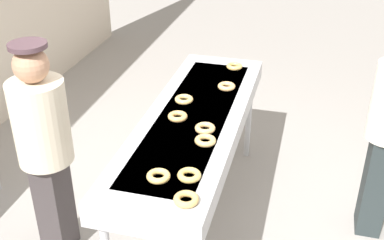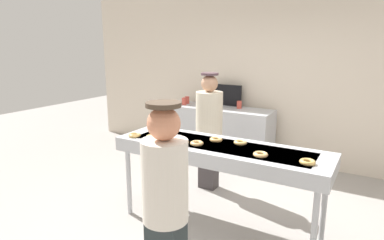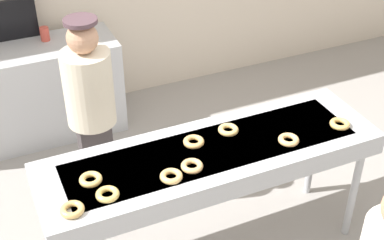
{
  "view_description": "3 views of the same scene",
  "coord_description": "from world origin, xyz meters",
  "px_view_note": "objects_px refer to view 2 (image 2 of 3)",
  "views": [
    {
      "loc": [
        -2.95,
        -0.77,
        2.6
      ],
      "look_at": [
        -0.29,
        -0.06,
        1.07
      ],
      "focal_mm": 45.22,
      "sensor_mm": 36.0,
      "label": 1
    },
    {
      "loc": [
        1.42,
        -3.0,
        1.98
      ],
      "look_at": [
        -0.34,
        0.01,
        1.18
      ],
      "focal_mm": 30.79,
      "sensor_mm": 36.0,
      "label": 2
    },
    {
      "loc": [
        -1.26,
        -2.51,
        3.08
      ],
      "look_at": [
        -0.12,
        0.05,
        1.18
      ],
      "focal_mm": 50.54,
      "sensor_mm": 36.0,
      "label": 3
    }
  ],
  "objects_px": {
    "glazed_donut_8": "(197,143)",
    "paper_cup_1": "(184,101)",
    "glazed_donut_6": "(152,137)",
    "worker_baker": "(209,123)",
    "fryer_conveyor": "(219,152)",
    "glazed_donut_7": "(261,154)",
    "glazed_donut_4": "(307,162)",
    "glazed_donut_3": "(135,135)",
    "glazed_donut_2": "(240,143)",
    "glazed_donut_0": "(182,142)",
    "glazed_donut_5": "(216,140)",
    "customer_waiting": "(165,209)",
    "prep_counter": "(221,134)",
    "paper_cup_0": "(187,100)",
    "paper_cup_2": "(239,105)",
    "menu_display": "(228,95)",
    "glazed_donut_1": "(157,133)"
  },
  "relations": [
    {
      "from": "glazed_donut_5",
      "to": "paper_cup_1",
      "type": "bearing_deg",
      "value": 129.82
    },
    {
      "from": "glazed_donut_8",
      "to": "menu_display",
      "type": "distance_m",
      "value": 2.53
    },
    {
      "from": "glazed_donut_4",
      "to": "worker_baker",
      "type": "xyz_separation_m",
      "value": [
        -1.49,
        1.0,
        -0.04
      ]
    },
    {
      "from": "glazed_donut_0",
      "to": "worker_baker",
      "type": "relative_size",
      "value": 0.09
    },
    {
      "from": "glazed_donut_7",
      "to": "fryer_conveyor",
      "type": "bearing_deg",
      "value": 164.17
    },
    {
      "from": "glazed_donut_0",
      "to": "glazed_donut_1",
      "type": "height_order",
      "value": "same"
    },
    {
      "from": "customer_waiting",
      "to": "paper_cup_1",
      "type": "xyz_separation_m",
      "value": [
        -1.89,
        3.31,
        0.07
      ]
    },
    {
      "from": "glazed_donut_6",
      "to": "paper_cup_1",
      "type": "distance_m",
      "value": 2.3
    },
    {
      "from": "paper_cup_2",
      "to": "glazed_donut_5",
      "type": "bearing_deg",
      "value": -74.5
    },
    {
      "from": "glazed_donut_5",
      "to": "glazed_donut_0",
      "type": "bearing_deg",
      "value": -135.27
    },
    {
      "from": "glazed_donut_2",
      "to": "paper_cup_2",
      "type": "xyz_separation_m",
      "value": [
        -0.84,
        2.01,
        0.01
      ]
    },
    {
      "from": "glazed_donut_8",
      "to": "paper_cup_1",
      "type": "bearing_deg",
      "value": 124.58
    },
    {
      "from": "glazed_donut_7",
      "to": "prep_counter",
      "type": "xyz_separation_m",
      "value": [
        -1.43,
        2.18,
        -0.51
      ]
    },
    {
      "from": "fryer_conveyor",
      "to": "customer_waiting",
      "type": "bearing_deg",
      "value": -79.6
    },
    {
      "from": "glazed_donut_5",
      "to": "worker_baker",
      "type": "bearing_deg",
      "value": 122.03
    },
    {
      "from": "glazed_donut_6",
      "to": "glazed_donut_7",
      "type": "relative_size",
      "value": 1.0
    },
    {
      "from": "fryer_conveyor",
      "to": "glazed_donut_7",
      "type": "height_order",
      "value": "glazed_donut_7"
    },
    {
      "from": "fryer_conveyor",
      "to": "menu_display",
      "type": "xyz_separation_m",
      "value": [
        -0.94,
        2.28,
        0.23
      ]
    },
    {
      "from": "glazed_donut_8",
      "to": "paper_cup_1",
      "type": "xyz_separation_m",
      "value": [
        -1.44,
        2.08,
        0.01
      ]
    },
    {
      "from": "glazed_donut_3",
      "to": "menu_display",
      "type": "height_order",
      "value": "menu_display"
    },
    {
      "from": "paper_cup_0",
      "to": "prep_counter",
      "type": "bearing_deg",
      "value": -4.93
    },
    {
      "from": "worker_baker",
      "to": "customer_waiting",
      "type": "bearing_deg",
      "value": 101.28
    },
    {
      "from": "glazed_donut_0",
      "to": "glazed_donut_6",
      "type": "distance_m",
      "value": 0.4
    },
    {
      "from": "glazed_donut_0",
      "to": "prep_counter",
      "type": "height_order",
      "value": "glazed_donut_0"
    },
    {
      "from": "paper_cup_0",
      "to": "paper_cup_1",
      "type": "height_order",
      "value": "same"
    },
    {
      "from": "customer_waiting",
      "to": "paper_cup_0",
      "type": "distance_m",
      "value": 3.94
    },
    {
      "from": "menu_display",
      "to": "prep_counter",
      "type": "bearing_deg",
      "value": -90.0
    },
    {
      "from": "prep_counter",
      "to": "fryer_conveyor",
      "type": "bearing_deg",
      "value": -65.29
    },
    {
      "from": "glazed_donut_0",
      "to": "glazed_donut_2",
      "type": "bearing_deg",
      "value": 28.69
    },
    {
      "from": "glazed_donut_1",
      "to": "paper_cup_2",
      "type": "distance_m",
      "value": 2.14
    },
    {
      "from": "paper_cup_1",
      "to": "menu_display",
      "type": "bearing_deg",
      "value": 25.02
    },
    {
      "from": "glazed_donut_4",
      "to": "glazed_donut_8",
      "type": "distance_m",
      "value": 1.12
    },
    {
      "from": "glazed_donut_7",
      "to": "menu_display",
      "type": "bearing_deg",
      "value": 120.59
    },
    {
      "from": "glazed_donut_4",
      "to": "glazed_donut_2",
      "type": "bearing_deg",
      "value": 161.19
    },
    {
      "from": "prep_counter",
      "to": "paper_cup_2",
      "type": "distance_m",
      "value": 0.6
    },
    {
      "from": "glazed_donut_8",
      "to": "menu_display",
      "type": "xyz_separation_m",
      "value": [
        -0.74,
        2.41,
        0.13
      ]
    },
    {
      "from": "paper_cup_0",
      "to": "paper_cup_2",
      "type": "relative_size",
      "value": 1.0
    },
    {
      "from": "glazed_donut_6",
      "to": "worker_baker",
      "type": "bearing_deg",
      "value": 80.3
    },
    {
      "from": "glazed_donut_6",
      "to": "worker_baker",
      "type": "height_order",
      "value": "worker_baker"
    },
    {
      "from": "paper_cup_2",
      "to": "glazed_donut_0",
      "type": "bearing_deg",
      "value": -82.62
    },
    {
      "from": "customer_waiting",
      "to": "glazed_donut_2",
      "type": "bearing_deg",
      "value": 78.23
    },
    {
      "from": "glazed_donut_5",
      "to": "customer_waiting",
      "type": "height_order",
      "value": "customer_waiting"
    },
    {
      "from": "fryer_conveyor",
      "to": "glazed_donut_4",
      "type": "height_order",
      "value": "glazed_donut_4"
    },
    {
      "from": "fryer_conveyor",
      "to": "glazed_donut_6",
      "type": "height_order",
      "value": "glazed_donut_6"
    },
    {
      "from": "fryer_conveyor",
      "to": "glazed_donut_8",
      "type": "distance_m",
      "value": 0.26
    },
    {
      "from": "glazed_donut_3",
      "to": "glazed_donut_7",
      "type": "bearing_deg",
      "value": 2.76
    },
    {
      "from": "glazed_donut_5",
      "to": "prep_counter",
      "type": "bearing_deg",
      "value": 113.65
    },
    {
      "from": "glazed_donut_3",
      "to": "glazed_donut_4",
      "type": "xyz_separation_m",
      "value": [
        1.89,
        0.09,
        0.0
      ]
    },
    {
      "from": "glazed_donut_0",
      "to": "glazed_donut_2",
      "type": "relative_size",
      "value": 1.0
    },
    {
      "from": "glazed_donut_0",
      "to": "paper_cup_1",
      "type": "bearing_deg",
      "value": 121.14
    }
  ]
}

